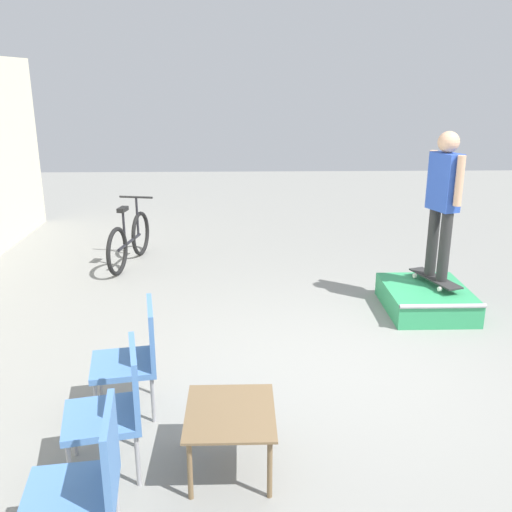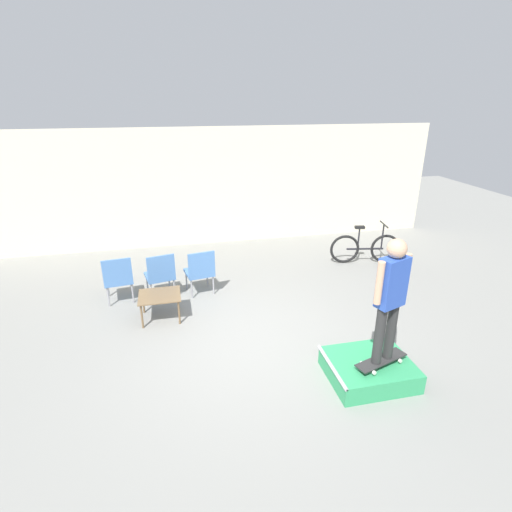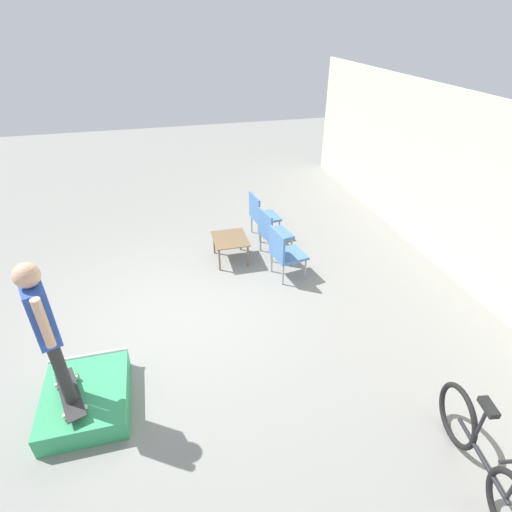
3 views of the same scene
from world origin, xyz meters
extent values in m
plane|color=gray|center=(0.00, 0.00, 0.00)|extent=(24.00, 24.00, 0.00)
cube|color=beige|center=(0.00, 4.85, 1.50)|extent=(12.00, 0.06, 3.00)
cube|color=#339E60|center=(1.43, -1.18, 0.14)|extent=(1.13, 0.96, 0.28)
cylinder|color=#B7B7BC|center=(0.86, -1.18, 0.28)|extent=(0.05, 0.96, 0.05)
cube|color=#2D2D2D|center=(1.52, -1.30, 0.37)|extent=(0.82, 0.44, 0.02)
cylinder|color=white|center=(1.72, -1.11, 0.34)|extent=(0.06, 0.05, 0.05)
cylinder|color=white|center=(1.79, -1.33, 0.34)|extent=(0.06, 0.05, 0.05)
cylinder|color=white|center=(1.25, -1.26, 0.34)|extent=(0.06, 0.05, 0.05)
cylinder|color=white|center=(1.32, -1.48, 0.34)|extent=(0.06, 0.05, 0.05)
cylinder|color=#2D2D2D|center=(1.42, -1.33, 0.80)|extent=(0.13, 0.13, 0.83)
cylinder|color=#2D2D2D|center=(1.62, -1.26, 0.80)|extent=(0.13, 0.13, 0.83)
cube|color=#2D51B7|center=(1.52, -1.30, 1.54)|extent=(0.43, 0.32, 0.66)
cylinder|color=#D8A884|center=(1.29, -1.38, 1.59)|extent=(0.09, 0.09, 0.56)
cylinder|color=#D8A884|center=(1.75, -1.22, 1.59)|extent=(0.09, 0.09, 0.56)
sphere|color=#D8A884|center=(1.52, -1.30, 1.99)|extent=(0.24, 0.24, 0.24)
cube|color=brown|center=(-1.41, 1.12, 0.45)|extent=(0.72, 0.62, 0.02)
cylinder|color=brown|center=(-1.72, 0.86, 0.22)|extent=(0.04, 0.04, 0.44)
cylinder|color=brown|center=(-1.10, 0.86, 0.22)|extent=(0.04, 0.04, 0.44)
cylinder|color=brown|center=(-1.72, 1.38, 0.22)|extent=(0.04, 0.04, 0.44)
cylinder|color=brown|center=(-1.10, 1.38, 0.22)|extent=(0.04, 0.04, 0.44)
cylinder|color=#99999E|center=(-1.99, 2.26, 0.20)|extent=(0.03, 0.03, 0.40)
cylinder|color=#99999E|center=(-2.43, 2.20, 0.20)|extent=(0.03, 0.03, 0.40)
cylinder|color=#99999E|center=(-1.93, 1.82, 0.20)|extent=(0.03, 0.03, 0.40)
cylinder|color=#99999E|center=(-2.37, 1.76, 0.20)|extent=(0.03, 0.03, 0.40)
cube|color=#4C7AB7|center=(-2.18, 2.01, 0.43)|extent=(0.58, 0.58, 0.05)
cube|color=#4C7AB7|center=(-2.15, 1.77, 0.69)|extent=(0.52, 0.11, 0.48)
cylinder|color=#99999E|center=(-1.24, 2.27, 0.20)|extent=(0.03, 0.03, 0.40)
cylinder|color=#99999E|center=(-1.67, 2.18, 0.20)|extent=(0.03, 0.03, 0.40)
cylinder|color=#99999E|center=(-1.15, 1.84, 0.20)|extent=(0.03, 0.03, 0.40)
cylinder|color=#99999E|center=(-1.58, 1.75, 0.20)|extent=(0.03, 0.03, 0.40)
cube|color=#4C7AB7|center=(-1.41, 2.01, 0.43)|extent=(0.62, 0.62, 0.05)
cube|color=#4C7AB7|center=(-1.36, 1.78, 0.69)|extent=(0.52, 0.15, 0.48)
cylinder|color=#99999E|center=(-0.47, 2.27, 0.20)|extent=(0.03, 0.03, 0.40)
cylinder|color=#99999E|center=(-0.90, 2.19, 0.20)|extent=(0.03, 0.03, 0.40)
cylinder|color=#99999E|center=(-0.39, 1.83, 0.20)|extent=(0.03, 0.03, 0.40)
cylinder|color=#99999E|center=(-0.82, 1.76, 0.20)|extent=(0.03, 0.03, 0.40)
cube|color=#4C7AB7|center=(-0.64, 2.01, 0.43)|extent=(0.60, 0.60, 0.05)
cube|color=#4C7AB7|center=(-0.60, 1.77, 0.69)|extent=(0.52, 0.13, 0.48)
torus|color=black|center=(3.77, 2.61, 0.34)|extent=(0.69, 0.18, 0.69)
torus|color=black|center=(2.82, 2.78, 0.34)|extent=(0.69, 0.18, 0.69)
cylinder|color=black|center=(3.30, 2.69, 0.34)|extent=(0.86, 0.20, 0.04)
cylinder|color=black|center=(3.13, 2.72, 0.60)|extent=(0.04, 0.04, 0.50)
cube|color=black|center=(3.13, 2.72, 0.88)|extent=(0.23, 0.14, 0.06)
camera|label=1|loc=(-4.88, 1.03, 2.69)|focal=40.00mm
camera|label=2|loc=(-1.12, -5.30, 3.70)|focal=28.00mm
camera|label=3|loc=(4.95, 0.00, 4.06)|focal=28.00mm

